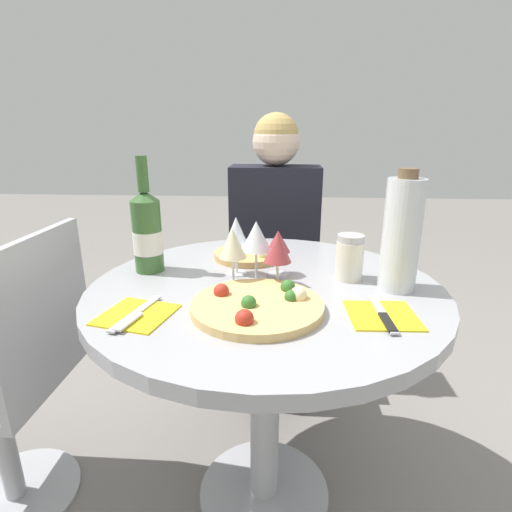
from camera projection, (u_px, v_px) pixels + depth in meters
name	position (u px, v px, depth m)	size (l,w,h in m)	color
ground_plane	(264.00, 494.00, 1.31)	(12.00, 12.00, 0.00)	gray
dining_table	(265.00, 328.00, 1.12)	(0.95, 0.95, 0.74)	#B2B2B7
chair_behind_diner	(274.00, 281.00, 1.93)	(0.43, 0.43, 0.88)	#ADADB2
seated_diner	(274.00, 270.00, 1.76)	(0.39, 0.41, 1.21)	black
chair_empty_side	(11.00, 382.00, 1.16)	(0.43, 0.43, 0.88)	#ADADB2
pizza_large	(258.00, 305.00, 0.92)	(0.31, 0.31, 0.05)	#DBB26B
pizza_small_far	(249.00, 254.00, 1.30)	(0.22, 0.22, 0.05)	tan
wine_bottle	(147.00, 231.00, 1.15)	(0.08, 0.08, 0.33)	#38602D
tall_carafe	(402.00, 235.00, 1.01)	(0.09, 0.09, 0.31)	silver
sugar_shaker	(349.00, 258.00, 1.10)	(0.08, 0.08, 0.13)	silver
wine_glass_front_left	(233.00, 244.00, 1.05)	(0.07, 0.07, 0.16)	silver
wine_glass_back_left	(236.00, 233.00, 1.12)	(0.07, 0.07, 0.17)	silver
wine_glass_center	(256.00, 237.00, 1.08)	(0.08, 0.08, 0.17)	silver
wine_glass_back_right	(278.00, 243.00, 1.12)	(0.07, 0.07, 0.13)	silver
wine_glass_front_right	(278.00, 249.00, 1.04)	(0.07, 0.07, 0.14)	silver
place_setting_left	(136.00, 315.00, 0.90)	(0.18, 0.19, 0.01)	yellow
place_setting_right	(383.00, 315.00, 0.89)	(0.16, 0.19, 0.01)	yellow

